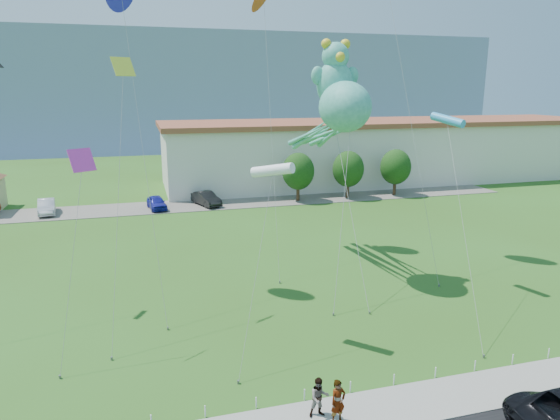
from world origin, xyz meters
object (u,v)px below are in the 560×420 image
(pedestrian_left, at_px, (338,402))
(teddy_bear_kite, at_px, (335,78))
(octopus_kite, at_px, (336,119))
(warehouse, at_px, (387,150))
(pedestrian_right, at_px, (319,397))
(parked_car_silver, at_px, (47,207))
(parked_car_blue, at_px, (157,203))
(parked_car_black, at_px, (206,198))

(pedestrian_left, height_order, teddy_bear_kite, teddy_bear_kite)
(octopus_kite, xyz_separation_m, teddy_bear_kite, (-0.18, -0.14, 2.51))
(warehouse, relative_size, pedestrian_right, 38.56)
(parked_car_silver, relative_size, parked_car_blue, 1.10)
(pedestrian_left, xyz_separation_m, teddy_bear_kite, (5.62, 15.14, 11.94))
(parked_car_silver, height_order, parked_car_blue, parked_car_silver)
(octopus_kite, bearing_deg, pedestrian_right, -113.27)
(parked_car_black, xyz_separation_m, teddy_bear_kite, (5.56, -22.40, 12.10))
(pedestrian_right, relative_size, parked_car_silver, 0.36)
(pedestrian_right, distance_m, octopus_kite, 18.67)
(parked_car_silver, xyz_separation_m, teddy_bear_kite, (21.49, -22.97, 12.11))
(parked_car_black, relative_size, teddy_bear_kite, 0.29)
(parked_car_silver, height_order, parked_car_black, parked_car_black)
(warehouse, relative_size, parked_car_black, 13.57)
(parked_car_blue, height_order, octopus_kite, octopus_kite)
(pedestrian_left, bearing_deg, warehouse, 47.82)
(parked_car_black, bearing_deg, teddy_bear_kite, -95.93)
(warehouse, bearing_deg, octopus_kite, -122.81)
(teddy_bear_kite, bearing_deg, parked_car_silver, 133.10)
(warehouse, bearing_deg, pedestrian_left, -119.19)
(pedestrian_left, bearing_deg, parked_car_black, 76.91)
(parked_car_silver, bearing_deg, warehouse, 4.39)
(pedestrian_left, xyz_separation_m, parked_car_black, (0.06, 37.55, -0.16))
(pedestrian_right, xyz_separation_m, octopus_kite, (6.35, 14.76, 9.50))
(teddy_bear_kite, bearing_deg, pedestrian_left, -110.37)
(parked_car_silver, bearing_deg, pedestrian_left, -74.96)
(warehouse, distance_m, parked_car_blue, 33.11)
(pedestrian_right, xyz_separation_m, parked_car_blue, (-4.61, 36.67, -0.15))
(warehouse, xyz_separation_m, pedestrian_right, (-26.82, -46.52, -3.23))
(warehouse, relative_size, pedestrian_left, 35.47)
(warehouse, xyz_separation_m, parked_car_black, (-26.22, -9.49, -3.32))
(parked_car_black, bearing_deg, parked_car_silver, 158.10)
(pedestrian_right, distance_m, parked_car_black, 37.03)
(pedestrian_left, relative_size, octopus_kite, 0.13)
(pedestrian_right, height_order, parked_car_blue, pedestrian_right)
(parked_car_blue, relative_size, parked_car_black, 0.90)
(parked_car_silver, relative_size, parked_car_black, 0.99)
(parked_car_black, bearing_deg, pedestrian_left, -109.97)
(teddy_bear_kite, bearing_deg, pedestrian_right, -112.87)
(parked_car_silver, bearing_deg, octopus_kite, -54.04)
(parked_car_blue, bearing_deg, parked_car_black, -4.94)
(parked_car_blue, distance_m, parked_car_black, 5.23)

